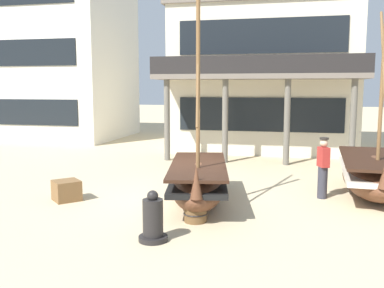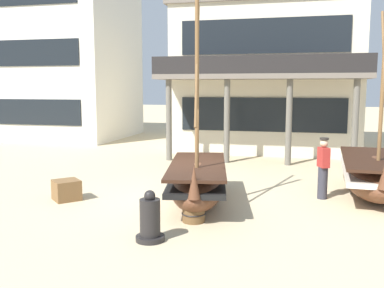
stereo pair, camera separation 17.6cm
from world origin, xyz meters
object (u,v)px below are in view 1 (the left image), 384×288
object	(u,v)px
capstan_winch	(153,220)
harbor_building_main	(265,78)
fishing_boat_centre_large	(198,181)
cargo_crate	(67,190)
harbor_building_annex	(36,58)
wooden_barrel	(196,207)
fisherman_by_hull	(323,168)
fishing_boat_near_left	(374,174)

from	to	relation	value
capstan_winch	harbor_building_main	bearing A→B (deg)	85.10
fishing_boat_centre_large	harbor_building_main	size ratio (longest dim) A/B	0.57
cargo_crate	harbor_building_annex	bearing A→B (deg)	124.71
wooden_barrel	cargo_crate	distance (m)	3.93
capstan_winch	harbor_building_annex	size ratio (longest dim) A/B	0.09
fisherman_by_hull	cargo_crate	xyz separation A→B (m)	(-6.74, -1.79, -0.56)
cargo_crate	fishing_boat_near_left	bearing A→B (deg)	16.62
fishing_boat_centre_large	harbor_building_main	xyz separation A→B (m)	(0.96, 11.56, 2.92)
wooden_barrel	capstan_winch	bearing A→B (deg)	-111.74
fishing_boat_centre_large	harbor_building_annex	distance (m)	18.93
fishing_boat_centre_large	cargo_crate	xyz separation A→B (m)	(-3.53, -0.51, -0.32)
fishing_boat_centre_large	harbor_building_annex	world-z (taller)	harbor_building_annex
fisherman_by_hull	harbor_building_annex	distance (m)	20.45
capstan_winch	wooden_barrel	xyz separation A→B (m)	(0.56, 1.39, -0.07)
fishing_boat_centre_large	capstan_winch	distance (m)	2.96
capstan_winch	cargo_crate	distance (m)	4.05
wooden_barrel	fisherman_by_hull	bearing A→B (deg)	43.75
wooden_barrel	harbor_building_main	bearing A→B (deg)	87.00
capstan_winch	fishing_boat_centre_large	bearing A→B (deg)	84.40
capstan_winch	wooden_barrel	size ratio (longest dim) A/B	1.47
harbor_building_annex	harbor_building_main	bearing A→B (deg)	-6.39
fishing_boat_near_left	harbor_building_annex	distance (m)	21.30
fishing_boat_centre_large	harbor_building_annex	size ratio (longest dim) A/B	0.47
harbor_building_main	fishing_boat_near_left	bearing A→B (deg)	-68.98
wooden_barrel	harbor_building_main	xyz separation A→B (m)	(0.69, 13.10, 3.17)
wooden_barrel	harbor_building_annex	bearing A→B (deg)	132.08
harbor_building_main	harbor_building_annex	distance (m)	14.07
fishing_boat_centre_large	capstan_winch	world-z (taller)	fishing_boat_centre_large
fisherman_by_hull	harbor_building_main	distance (m)	10.86
wooden_barrel	harbor_building_annex	size ratio (longest dim) A/B	0.06
fishing_boat_near_left	fishing_boat_centre_large	world-z (taller)	fishing_boat_centre_large
harbor_building_main	harbor_building_annex	xyz separation A→B (m)	(-13.92, 1.56, 1.32)
harbor_building_main	fishing_boat_centre_large	bearing A→B (deg)	-94.73
wooden_barrel	harbor_building_annex	xyz separation A→B (m)	(-13.24, 14.66, 4.48)
wooden_barrel	cargo_crate	world-z (taller)	wooden_barrel
fishing_boat_centre_large	wooden_barrel	xyz separation A→B (m)	(0.27, -1.54, -0.25)
fisherman_by_hull	wooden_barrel	xyz separation A→B (m)	(-2.95, -2.82, -0.48)
fishing_boat_centre_large	wooden_barrel	distance (m)	1.58
fisherman_by_hull	fishing_boat_centre_large	bearing A→B (deg)	-158.31
fisherman_by_hull	capstan_winch	world-z (taller)	fisherman_by_hull
fisherman_by_hull	wooden_barrel	bearing A→B (deg)	-136.25
fishing_boat_centre_large	harbor_building_annex	xyz separation A→B (m)	(-12.97, 13.12, 4.24)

